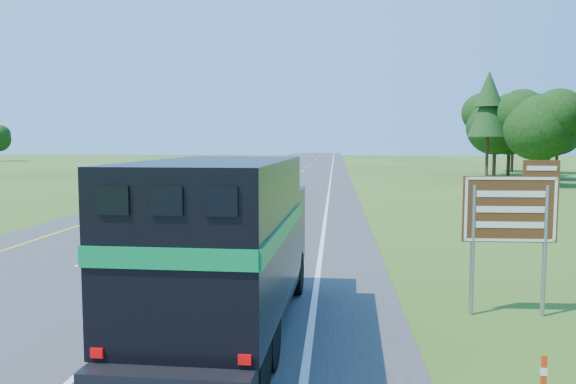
# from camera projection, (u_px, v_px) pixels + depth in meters

# --- Properties ---
(road) EXTENTS (15.00, 260.00, 0.04)m
(road) POSITION_uv_depth(u_px,v_px,m) (276.00, 179.00, 56.97)
(road) COLOR #38383A
(road) RESTS_ON ground
(lane_markings) EXTENTS (11.15, 260.00, 0.01)m
(lane_markings) POSITION_uv_depth(u_px,v_px,m) (276.00, 179.00, 56.97)
(lane_markings) COLOR yellow
(lane_markings) RESTS_ON road
(horse_truck) EXTENTS (2.66, 7.84, 3.44)m
(horse_truck) POSITION_uv_depth(u_px,v_px,m) (227.00, 242.00, 10.77)
(horse_truck) COLOR black
(horse_truck) RESTS_ON road
(white_suv) EXTENTS (2.76, 5.64, 1.54)m
(white_suv) POSITION_uv_depth(u_px,v_px,m) (228.00, 175.00, 50.03)
(white_suv) COLOR silver
(white_suv) RESTS_ON road
(far_car) EXTENTS (1.91, 4.29, 1.43)m
(far_car) POSITION_uv_depth(u_px,v_px,m) (287.00, 157.00, 109.16)
(far_car) COLOR #B1B0B8
(far_car) RESTS_ON road
(exit_sign) EXTENTS (2.02, 0.12, 3.42)m
(exit_sign) POSITION_uv_depth(u_px,v_px,m) (511.00, 215.00, 12.13)
(exit_sign) COLOR gray
(exit_sign) RESTS_ON ground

